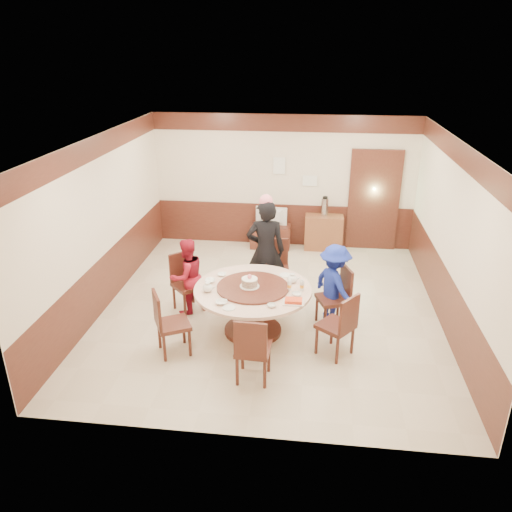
# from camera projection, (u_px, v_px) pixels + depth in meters

# --- Properties ---
(room) EXTENTS (6.00, 6.04, 2.84)m
(room) POSITION_uv_depth(u_px,v_px,m) (271.00, 248.00, 7.98)
(room) COLOR beige
(room) RESTS_ON ground
(banquet_table) EXTENTS (1.76, 1.76, 0.78)m
(banquet_table) POSITION_uv_depth(u_px,v_px,m) (253.00, 301.00, 7.50)
(banquet_table) COLOR #471F16
(banquet_table) RESTS_ON ground
(chair_0) EXTENTS (0.57, 0.57, 0.97)m
(chair_0) POSITION_uv_depth(u_px,v_px,m) (333.00, 307.00, 7.78)
(chair_0) COLOR #471F16
(chair_0) RESTS_ON ground
(chair_1) EXTENTS (0.49, 0.49, 0.97)m
(chair_1) POSITION_uv_depth(u_px,v_px,m) (276.00, 278.00, 8.78)
(chair_1) COLOR #471F16
(chair_1) RESTS_ON ground
(chair_2) EXTENTS (0.62, 0.62, 0.97)m
(chair_2) POSITION_uv_depth(u_px,v_px,m) (188.00, 293.00, 8.24)
(chair_2) COLOR #471F16
(chair_2) RESTS_ON ground
(chair_3) EXTENTS (0.60, 0.60, 0.97)m
(chair_3) POSITION_uv_depth(u_px,v_px,m) (172.00, 334.00, 7.08)
(chair_3) COLOR #471F16
(chair_3) RESTS_ON ground
(chair_4) EXTENTS (0.46, 0.47, 0.97)m
(chair_4) POSITION_uv_depth(u_px,v_px,m) (253.00, 360.00, 6.50)
(chair_4) COLOR #471F16
(chair_4) RESTS_ON ground
(chair_5) EXTENTS (0.62, 0.62, 0.97)m
(chair_5) POSITION_uv_depth(u_px,v_px,m) (336.00, 335.00, 7.03)
(chair_5) COLOR #471F16
(chair_5) RESTS_ON ground
(person_standing) EXTENTS (0.70, 0.50, 1.78)m
(person_standing) POSITION_uv_depth(u_px,v_px,m) (266.00, 251.00, 8.37)
(person_standing) COLOR black
(person_standing) RESTS_ON ground
(person_red) EXTENTS (0.77, 0.78, 1.27)m
(person_red) POSITION_uv_depth(u_px,v_px,m) (187.00, 276.00, 8.06)
(person_red) COLOR maroon
(person_red) RESTS_ON ground
(person_blue) EXTENTS (0.90, 0.97, 1.32)m
(person_blue) POSITION_uv_depth(u_px,v_px,m) (334.00, 285.00, 7.71)
(person_blue) COLOR #182999
(person_blue) RESTS_ON ground
(birthday_cake) EXTENTS (0.29, 0.29, 0.20)m
(birthday_cake) POSITION_uv_depth(u_px,v_px,m) (250.00, 282.00, 7.37)
(birthday_cake) COLOR white
(birthday_cake) RESTS_ON banquet_table
(teapot_left) EXTENTS (0.17, 0.15, 0.13)m
(teapot_left) POSITION_uv_depth(u_px,v_px,m) (208.00, 288.00, 7.29)
(teapot_left) COLOR white
(teapot_left) RESTS_ON banquet_table
(teapot_right) EXTENTS (0.17, 0.15, 0.13)m
(teapot_right) POSITION_uv_depth(u_px,v_px,m) (292.00, 279.00, 7.56)
(teapot_right) COLOR white
(teapot_right) RESTS_ON banquet_table
(bowl_0) EXTENTS (0.14, 0.14, 0.03)m
(bowl_0) POSITION_uv_depth(u_px,v_px,m) (222.00, 275.00, 7.81)
(bowl_0) COLOR white
(bowl_0) RESTS_ON banquet_table
(bowl_1) EXTENTS (0.12, 0.12, 0.04)m
(bowl_1) POSITION_uv_depth(u_px,v_px,m) (272.00, 306.00, 6.88)
(bowl_1) COLOR white
(bowl_1) RESTS_ON banquet_table
(bowl_2) EXTENTS (0.17, 0.17, 0.04)m
(bowl_2) POSITION_uv_depth(u_px,v_px,m) (221.00, 302.00, 6.96)
(bowl_2) COLOR white
(bowl_2) RESTS_ON banquet_table
(bowl_3) EXTENTS (0.14, 0.14, 0.04)m
(bowl_3) POSITION_uv_depth(u_px,v_px,m) (297.00, 294.00, 7.18)
(bowl_3) COLOR white
(bowl_3) RESTS_ON banquet_table
(bowl_4) EXTENTS (0.16, 0.16, 0.04)m
(bowl_4) POSITION_uv_depth(u_px,v_px,m) (210.00, 281.00, 7.60)
(bowl_4) COLOR white
(bowl_4) RESTS_ON banquet_table
(saucer_near) EXTENTS (0.18, 0.18, 0.01)m
(saucer_near) POSITION_uv_depth(u_px,v_px,m) (229.00, 308.00, 6.85)
(saucer_near) COLOR white
(saucer_near) RESTS_ON banquet_table
(saucer_far) EXTENTS (0.18, 0.18, 0.01)m
(saucer_far) POSITION_uv_depth(u_px,v_px,m) (285.00, 275.00, 7.82)
(saucer_far) COLOR white
(saucer_far) RESTS_ON banquet_table
(shrimp_platter) EXTENTS (0.30, 0.20, 0.06)m
(shrimp_platter) POSITION_uv_depth(u_px,v_px,m) (294.00, 301.00, 6.97)
(shrimp_platter) COLOR white
(shrimp_platter) RESTS_ON banquet_table
(bottle_0) EXTENTS (0.06, 0.06, 0.16)m
(bottle_0) POSITION_uv_depth(u_px,v_px,m) (289.00, 285.00, 7.32)
(bottle_0) COLOR silver
(bottle_0) RESTS_ON banquet_table
(bottle_1) EXTENTS (0.06, 0.06, 0.16)m
(bottle_1) POSITION_uv_depth(u_px,v_px,m) (302.00, 286.00, 7.31)
(bottle_1) COLOR silver
(bottle_1) RESTS_ON banquet_table
(tv_stand) EXTENTS (0.85, 0.45, 0.50)m
(tv_stand) POSITION_uv_depth(u_px,v_px,m) (270.00, 236.00, 10.83)
(tv_stand) COLOR #471F16
(tv_stand) RESTS_ON ground
(television) EXTENTS (0.68, 0.17, 0.39)m
(television) POSITION_uv_depth(u_px,v_px,m) (271.00, 217.00, 10.66)
(television) COLOR gray
(television) RESTS_ON tv_stand
(side_cabinet) EXTENTS (0.80, 0.40, 0.75)m
(side_cabinet) POSITION_uv_depth(u_px,v_px,m) (324.00, 232.00, 10.68)
(side_cabinet) COLOR brown
(side_cabinet) RESTS_ON ground
(thermos) EXTENTS (0.15, 0.15, 0.38)m
(thermos) POSITION_uv_depth(u_px,v_px,m) (325.00, 207.00, 10.46)
(thermos) COLOR silver
(thermos) RESTS_ON side_cabinet
(notice_left) EXTENTS (0.25, 0.00, 0.35)m
(notice_left) POSITION_uv_depth(u_px,v_px,m) (279.00, 166.00, 10.41)
(notice_left) COLOR white
(notice_left) RESTS_ON room
(notice_right) EXTENTS (0.30, 0.00, 0.22)m
(notice_right) POSITION_uv_depth(u_px,v_px,m) (310.00, 181.00, 10.46)
(notice_right) COLOR white
(notice_right) RESTS_ON room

